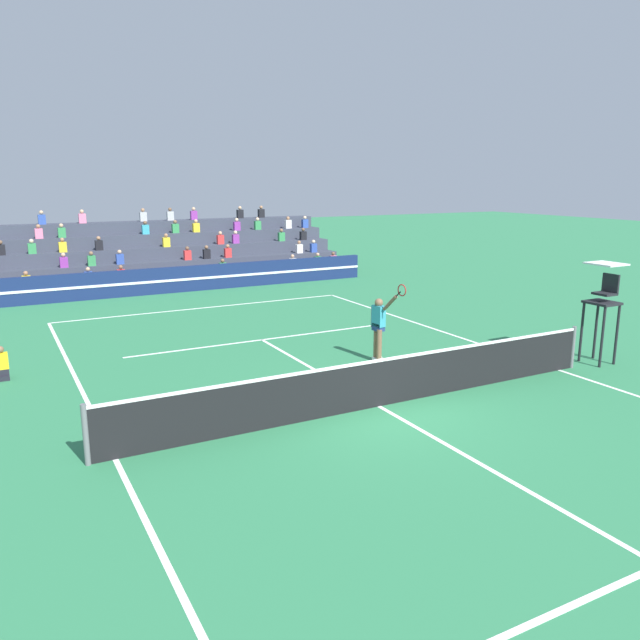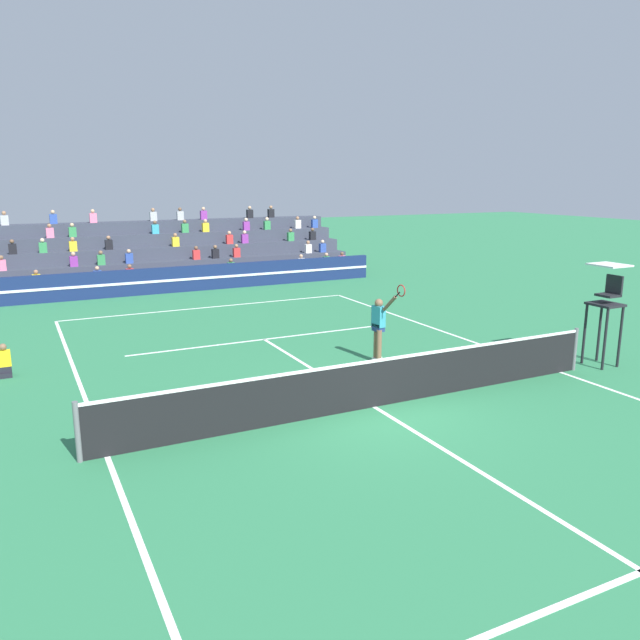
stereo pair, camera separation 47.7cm
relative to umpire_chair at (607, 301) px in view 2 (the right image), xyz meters
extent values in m
plane|color=#2D7A4C|center=(-6.95, 0.00, -1.72)|extent=(120.00, 120.00, 0.00)
cube|color=white|center=(-6.95, 11.90, -1.71)|extent=(11.00, 0.10, 0.01)
cube|color=white|center=(-12.45, 0.00, -1.71)|extent=(0.10, 23.80, 0.01)
cube|color=white|center=(-1.45, 0.00, -1.71)|extent=(0.10, 23.80, 0.01)
cube|color=white|center=(-6.95, 6.43, -1.71)|extent=(8.25, 0.10, 0.01)
cube|color=white|center=(-6.95, 0.00, -1.71)|extent=(0.10, 12.85, 0.01)
cylinder|color=slate|center=(-12.90, 0.00, -1.17)|extent=(0.10, 0.10, 1.10)
cylinder|color=slate|center=(-1.00, 0.00, -1.17)|extent=(0.10, 0.10, 1.10)
cube|color=black|center=(-6.95, 0.00, -1.22)|extent=(11.90, 0.02, 1.00)
cube|color=white|center=(-6.95, 0.00, -0.69)|extent=(11.90, 0.04, 0.06)
cube|color=navy|center=(-6.95, 15.67, -1.17)|extent=(18.00, 0.24, 1.10)
cube|color=white|center=(-6.95, 15.54, -1.17)|extent=(18.00, 0.02, 0.10)
cube|color=#383D4C|center=(-6.95, 16.94, -1.44)|extent=(17.74, 0.95, 0.55)
cube|color=#338C4C|center=(0.47, 16.77, -0.95)|extent=(0.32, 0.22, 0.44)
sphere|color=tan|center=(0.47, 16.77, -0.63)|extent=(0.18, 0.18, 0.18)
cube|color=yellow|center=(-12.77, 16.77, -0.95)|extent=(0.32, 0.22, 0.44)
sphere|color=#9E7051|center=(-12.77, 16.77, -0.63)|extent=(0.18, 0.18, 0.18)
cube|color=pink|center=(1.35, 16.77, -0.95)|extent=(0.32, 0.22, 0.44)
sphere|color=brown|center=(1.35, 16.77, -0.63)|extent=(0.18, 0.18, 0.18)
cube|color=#338C4C|center=(-4.51, 16.77, -0.95)|extent=(0.32, 0.22, 0.44)
sphere|color=brown|center=(-4.51, 16.77, -0.63)|extent=(0.18, 0.18, 0.18)
cube|color=#2D4CA5|center=(-10.41, 16.77, -0.95)|extent=(0.32, 0.22, 0.44)
sphere|color=tan|center=(-10.41, 16.77, -0.63)|extent=(0.18, 0.18, 0.18)
cube|color=#B2B2B7|center=(-0.92, 16.77, -0.95)|extent=(0.32, 0.22, 0.44)
sphere|color=tan|center=(-0.92, 16.77, -0.63)|extent=(0.18, 0.18, 0.18)
cube|color=red|center=(-9.07, 16.77, -0.95)|extent=(0.32, 0.22, 0.44)
sphere|color=brown|center=(-9.07, 16.77, -0.63)|extent=(0.18, 0.18, 0.18)
cube|color=#383D4C|center=(-6.95, 17.89, -1.17)|extent=(17.74, 0.95, 1.10)
cube|color=purple|center=(-11.22, 17.72, -0.40)|extent=(0.32, 0.22, 0.44)
sphere|color=tan|center=(-11.22, 17.72, -0.08)|extent=(0.18, 0.18, 0.18)
cube|color=red|center=(-5.87, 17.72, -0.40)|extent=(0.32, 0.22, 0.44)
sphere|color=brown|center=(-5.87, 17.72, -0.08)|extent=(0.18, 0.18, 0.18)
cube|color=silver|center=(-0.09, 17.72, -0.40)|extent=(0.32, 0.22, 0.44)
sphere|color=#9E7051|center=(-0.09, 17.72, -0.08)|extent=(0.18, 0.18, 0.18)
cube|color=#2D4CA5|center=(0.73, 17.72, -0.40)|extent=(0.32, 0.22, 0.44)
sphere|color=beige|center=(0.73, 17.72, -0.08)|extent=(0.18, 0.18, 0.18)
cube|color=#2D4CA5|center=(-8.91, 17.72, -0.40)|extent=(0.32, 0.22, 0.44)
sphere|color=tan|center=(-8.91, 17.72, -0.08)|extent=(0.18, 0.18, 0.18)
cube|color=black|center=(-4.94, 17.72, -0.40)|extent=(0.32, 0.22, 0.44)
sphere|color=brown|center=(-4.94, 17.72, -0.08)|extent=(0.18, 0.18, 0.18)
cube|color=pink|center=(-13.98, 17.72, -0.40)|extent=(0.32, 0.22, 0.44)
sphere|color=brown|center=(-13.98, 17.72, -0.08)|extent=(0.18, 0.18, 0.18)
cube|color=red|center=(-3.89, 17.72, -0.40)|extent=(0.32, 0.22, 0.44)
sphere|color=#9E7051|center=(-3.89, 17.72, -0.08)|extent=(0.18, 0.18, 0.18)
cube|color=#338C4C|center=(-10.10, 17.72, -0.40)|extent=(0.32, 0.22, 0.44)
sphere|color=brown|center=(-10.10, 17.72, -0.08)|extent=(0.18, 0.18, 0.18)
cube|color=#383D4C|center=(-6.95, 18.84, -0.89)|extent=(17.74, 0.95, 1.65)
cube|color=yellow|center=(-6.58, 18.67, 0.15)|extent=(0.32, 0.22, 0.44)
sphere|color=#9E7051|center=(-6.58, 18.67, 0.47)|extent=(0.18, 0.18, 0.18)
cube|color=#338C4C|center=(-12.33, 18.67, 0.15)|extent=(0.32, 0.22, 0.44)
sphere|color=beige|center=(-12.33, 18.67, 0.47)|extent=(0.18, 0.18, 0.18)
cube|color=#338C4C|center=(-0.63, 18.67, 0.15)|extent=(0.32, 0.22, 0.44)
sphere|color=brown|center=(-0.63, 18.67, 0.47)|extent=(0.18, 0.18, 0.18)
cube|color=black|center=(-13.52, 18.67, 0.15)|extent=(0.32, 0.22, 0.44)
sphere|color=brown|center=(-13.52, 18.67, 0.47)|extent=(0.18, 0.18, 0.18)
cube|color=yellow|center=(-11.11, 18.67, 0.15)|extent=(0.32, 0.22, 0.44)
sphere|color=#9E7051|center=(-11.11, 18.67, 0.47)|extent=(0.18, 0.18, 0.18)
cube|color=purple|center=(-3.13, 18.67, 0.15)|extent=(0.32, 0.22, 0.44)
sphere|color=beige|center=(-3.13, 18.67, 0.47)|extent=(0.18, 0.18, 0.18)
cube|color=black|center=(-9.60, 18.67, 0.15)|extent=(0.32, 0.22, 0.44)
sphere|color=#9E7051|center=(-9.60, 18.67, 0.47)|extent=(0.18, 0.18, 0.18)
cube|color=black|center=(0.62, 18.67, 0.15)|extent=(0.32, 0.22, 0.44)
sphere|color=brown|center=(0.62, 18.67, 0.47)|extent=(0.18, 0.18, 0.18)
cube|color=red|center=(-3.92, 18.67, 0.15)|extent=(0.32, 0.22, 0.44)
sphere|color=tan|center=(-3.92, 18.67, 0.47)|extent=(0.18, 0.18, 0.18)
cube|color=#383D4C|center=(-6.95, 19.79, -0.62)|extent=(17.74, 0.95, 2.20)
cube|color=silver|center=(0.20, 19.62, 0.70)|extent=(0.32, 0.22, 0.44)
sphere|color=#9E7051|center=(0.20, 19.62, 1.02)|extent=(0.18, 0.18, 0.18)
cube|color=pink|center=(-11.95, 19.62, 0.70)|extent=(0.32, 0.22, 0.44)
sphere|color=#9E7051|center=(-11.95, 19.62, 1.02)|extent=(0.18, 0.18, 0.18)
cube|color=yellow|center=(-4.82, 19.62, 0.70)|extent=(0.32, 0.22, 0.44)
sphere|color=tan|center=(-4.82, 19.62, 1.02)|extent=(0.18, 0.18, 0.18)
cube|color=#338C4C|center=(-5.85, 19.62, 0.70)|extent=(0.32, 0.22, 0.44)
sphere|color=brown|center=(-5.85, 19.62, 1.02)|extent=(0.18, 0.18, 0.18)
cube|color=#338C4C|center=(-11.00, 19.62, 0.70)|extent=(0.32, 0.22, 0.44)
sphere|color=tan|center=(-11.00, 19.62, 1.02)|extent=(0.18, 0.18, 0.18)
cube|color=purple|center=(-2.69, 19.62, 0.70)|extent=(0.32, 0.22, 0.44)
sphere|color=beige|center=(-2.69, 19.62, 1.02)|extent=(0.18, 0.18, 0.18)
cube|color=teal|center=(-7.29, 19.62, 0.70)|extent=(0.32, 0.22, 0.44)
sphere|color=brown|center=(-7.29, 19.62, 1.02)|extent=(0.18, 0.18, 0.18)
cube|color=#338C4C|center=(-1.54, 19.62, 0.70)|extent=(0.32, 0.22, 0.44)
sphere|color=beige|center=(-1.54, 19.62, 1.02)|extent=(0.18, 0.18, 0.18)
cube|color=#2D4CA5|center=(1.20, 19.62, 0.70)|extent=(0.32, 0.22, 0.44)
sphere|color=beige|center=(1.20, 19.62, 1.02)|extent=(0.18, 0.18, 0.18)
cube|color=#383D4C|center=(-6.95, 20.74, -0.34)|extent=(17.74, 0.95, 2.75)
cube|color=black|center=(-0.93, 20.57, 1.25)|extent=(0.32, 0.22, 0.44)
sphere|color=#9E7051|center=(-0.93, 20.57, 1.57)|extent=(0.18, 0.18, 0.18)
cube|color=black|center=(-2.13, 20.57, 1.25)|extent=(0.32, 0.22, 0.44)
sphere|color=tan|center=(-2.13, 20.57, 1.57)|extent=(0.18, 0.18, 0.18)
cube|color=#B2B2B7|center=(-5.82, 20.57, 1.25)|extent=(0.32, 0.22, 0.44)
sphere|color=brown|center=(-5.82, 20.57, 1.57)|extent=(0.18, 0.18, 0.18)
cube|color=purple|center=(-4.62, 20.57, 1.25)|extent=(0.32, 0.22, 0.44)
sphere|color=tan|center=(-4.62, 20.57, 1.57)|extent=(0.18, 0.18, 0.18)
cube|color=#B2B2B7|center=(-13.70, 20.57, 1.25)|extent=(0.32, 0.22, 0.44)
sphere|color=#9E7051|center=(-13.70, 20.57, 1.57)|extent=(0.18, 0.18, 0.18)
cube|color=#B2B2B7|center=(-7.15, 20.57, 1.25)|extent=(0.32, 0.22, 0.44)
sphere|color=#9E7051|center=(-7.15, 20.57, 1.57)|extent=(0.18, 0.18, 0.18)
cube|color=pink|center=(-9.96, 20.57, 1.25)|extent=(0.32, 0.22, 0.44)
sphere|color=tan|center=(-9.96, 20.57, 1.57)|extent=(0.18, 0.18, 0.18)
cube|color=#2D4CA5|center=(-11.69, 20.57, 1.25)|extent=(0.32, 0.22, 0.44)
sphere|color=tan|center=(-11.69, 20.57, 1.57)|extent=(0.18, 0.18, 0.18)
cylinder|color=black|center=(-0.32, -0.32, -0.92)|extent=(0.07, 0.07, 1.60)
cylinder|color=black|center=(-0.32, 0.32, -0.92)|extent=(0.07, 0.07, 1.60)
cylinder|color=black|center=(0.24, -0.32, -0.92)|extent=(0.07, 0.07, 1.60)
cylinder|color=black|center=(0.24, 0.32, -0.92)|extent=(0.07, 0.07, 1.60)
cube|color=black|center=(-0.04, 0.00, -0.09)|extent=(0.68, 0.76, 0.06)
cube|color=black|center=(0.02, 0.00, 0.14)|extent=(0.44, 0.48, 0.06)
cube|color=black|center=(0.22, 0.00, 0.39)|extent=(0.06, 0.48, 0.52)
cube|color=white|center=(-0.04, 0.00, 0.93)|extent=(0.76, 0.84, 0.04)
cube|color=black|center=(-14.02, 5.87, -1.66)|extent=(0.28, 0.36, 0.12)
cube|color=black|center=(-14.02, 5.87, -1.54)|extent=(0.28, 0.24, 0.18)
cube|color=yellow|center=(-14.02, 5.87, -1.25)|extent=(0.30, 0.18, 0.40)
sphere|color=brown|center=(-14.02, 5.87, -0.96)|extent=(0.17, 0.17, 0.17)
cylinder|color=brown|center=(-5.08, 2.99, -1.27)|extent=(0.14, 0.14, 0.90)
cylinder|color=brown|center=(-5.13, 2.76, -1.27)|extent=(0.14, 0.14, 0.90)
cube|color=navy|center=(-5.09, 2.88, -0.78)|extent=(0.24, 0.34, 0.20)
cube|color=teal|center=(-5.09, 2.88, -0.48)|extent=(0.24, 0.38, 0.56)
sphere|color=brown|center=(-5.09, 2.88, -0.12)|extent=(0.22, 0.22, 0.22)
cube|color=white|center=(-5.04, 2.99, -1.67)|extent=(0.27, 0.15, 0.09)
cube|color=white|center=(-5.09, 2.76, -1.67)|extent=(0.27, 0.15, 0.09)
cylinder|color=brown|center=(-5.12, 3.12, -0.54)|extent=(0.09, 0.09, 0.56)
cylinder|color=brown|center=(-5.03, 2.45, -0.05)|extent=(0.15, 0.51, 0.47)
cylinder|color=black|center=(-4.99, 2.16, 0.22)|extent=(0.05, 0.19, 0.17)
torus|color=#B21E1E|center=(-4.98, 2.02, 0.34)|extent=(0.08, 0.44, 0.44)
sphere|color=#C6DB33|center=(-11.19, 1.88, -1.68)|extent=(0.07, 0.07, 0.07)
camera|label=1|loc=(-14.05, -10.57, 3.07)|focal=35.00mm
camera|label=2|loc=(-13.63, -10.78, 3.07)|focal=35.00mm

